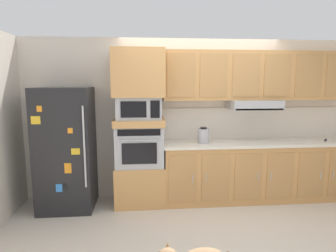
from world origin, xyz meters
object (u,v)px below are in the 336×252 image
microwave (139,108)px  screwdriver (326,140)px  built_in_oven (139,145)px  electric_kettle (203,136)px  refrigerator (66,149)px

microwave → screwdriver: 2.96m
built_in_oven → screwdriver: size_ratio=4.15×
microwave → electric_kettle: microwave is taller
screwdriver → built_in_oven: bearing=178.8°
electric_kettle → refrigerator: bearing=-179.4°
electric_kettle → microwave: bearing=177.2°
microwave → electric_kettle: bearing=-2.8°
refrigerator → built_in_oven: size_ratio=2.51×
microwave → screwdriver: size_ratio=3.82×
refrigerator → screwdriver: size_ratio=10.43×
refrigerator → built_in_oven: refrigerator is taller
screwdriver → electric_kettle: (-1.96, 0.01, 0.10)m
microwave → screwdriver: microwave is taller
built_in_oven → microwave: microwave is taller
screwdriver → electric_kettle: bearing=179.6°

